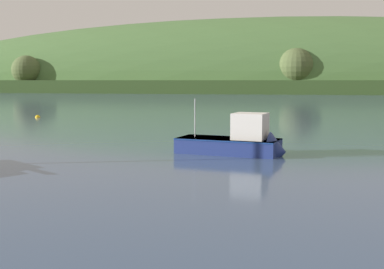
# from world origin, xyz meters

# --- Properties ---
(far_shoreline_hill) EXTENTS (422.57, 67.73, 57.03)m
(far_shoreline_hill) POSITION_xyz_m (-11.41, 207.26, 0.23)
(far_shoreline_hill) COLOR #314A21
(far_shoreline_hill) RESTS_ON ground
(fishing_boat_moored) EXTENTS (7.07, 3.70, 4.24)m
(fishing_boat_moored) POSITION_xyz_m (-4.51, 44.24, 0.56)
(fishing_boat_moored) COLOR navy
(fishing_boat_moored) RESTS_ON ground
(mooring_buoy_foreground) EXTENTS (0.60, 0.60, 0.68)m
(mooring_buoy_foreground) POSITION_xyz_m (-31.81, 69.09, 0.00)
(mooring_buoy_foreground) COLOR yellow
(mooring_buoy_foreground) RESTS_ON ground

